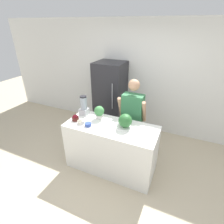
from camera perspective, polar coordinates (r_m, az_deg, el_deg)
ground_plane at (r=3.33m, az=-2.85°, el=-20.97°), size 14.00×14.00×0.00m
wall_back at (r=4.28m, az=9.19°, el=10.81°), size 8.00×0.06×2.60m
counter_island at (r=3.24m, az=-0.25°, el=-11.45°), size 1.59×0.68×0.91m
refrigerator at (r=4.30m, az=-0.56°, el=4.85°), size 0.67×0.66×1.70m
person at (r=3.42m, az=6.56°, el=-2.08°), size 0.53×0.26×1.60m
cutting_board at (r=2.94m, az=4.68°, el=-4.96°), size 0.43×0.23×0.01m
watermelon at (r=2.88m, az=4.34°, el=-2.82°), size 0.23×0.23×0.23m
bowl_cherries at (r=3.19m, az=-11.91°, el=-1.88°), size 0.12×0.12×0.11m
bowl_cream at (r=3.08m, az=-10.10°, el=-3.01°), size 0.12×0.12×0.10m
bowl_small_blue at (r=2.99m, az=-7.84°, el=-4.02°), size 0.11×0.11×0.06m
blender at (r=3.31m, az=-9.18°, el=1.91°), size 0.15×0.15×0.38m
potted_plant at (r=3.16m, az=-4.20°, el=0.07°), size 0.18×0.18×0.24m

